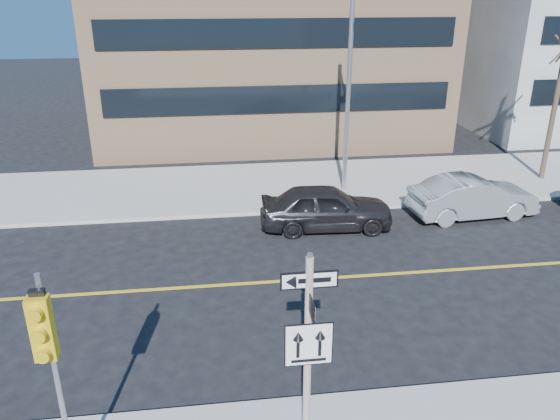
{
  "coord_description": "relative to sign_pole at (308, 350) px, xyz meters",
  "views": [
    {
      "loc": [
        -1.42,
        -9.81,
        7.99
      ],
      "look_at": [
        0.39,
        4.0,
        2.26
      ],
      "focal_mm": 35.0,
      "sensor_mm": 36.0,
      "label": 1
    }
  ],
  "objects": [
    {
      "name": "parked_car_b",
      "position": [
        8.1,
        10.41,
        -1.67
      ],
      "size": [
        1.99,
        4.77,
        1.53
      ],
      "primitive_type": "imported",
      "rotation": [
        0.0,
        0.0,
        1.65
      ],
      "color": "gray",
      "rests_on": "ground"
    },
    {
      "name": "traffic_signal",
      "position": [
        -4.0,
        -0.15,
        0.59
      ],
      "size": [
        0.32,
        0.45,
        4.0
      ],
      "color": "gray",
      "rests_on": "near_sidewalk"
    },
    {
      "name": "ground",
      "position": [
        0.0,
        2.51,
        -2.44
      ],
      "size": [
        120.0,
        120.0,
        0.0
      ],
      "primitive_type": "plane",
      "color": "black",
      "rests_on": "ground"
    },
    {
      "name": "sign_pole",
      "position": [
        0.0,
        0.0,
        0.0
      ],
      "size": [
        0.92,
        0.92,
        4.06
      ],
      "color": "silver",
      "rests_on": "near_sidewalk"
    },
    {
      "name": "streetlight_a",
      "position": [
        4.0,
        13.27,
        2.32
      ],
      "size": [
        0.55,
        2.25,
        8.0
      ],
      "color": "gray",
      "rests_on": "far_sidewalk"
    },
    {
      "name": "parked_car_a",
      "position": [
        2.5,
        10.09,
        -1.65
      ],
      "size": [
        2.14,
        4.73,
        1.58
      ],
      "primitive_type": "imported",
      "rotation": [
        0.0,
        0.0,
        1.51
      ],
      "color": "black",
      "rests_on": "ground"
    }
  ]
}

